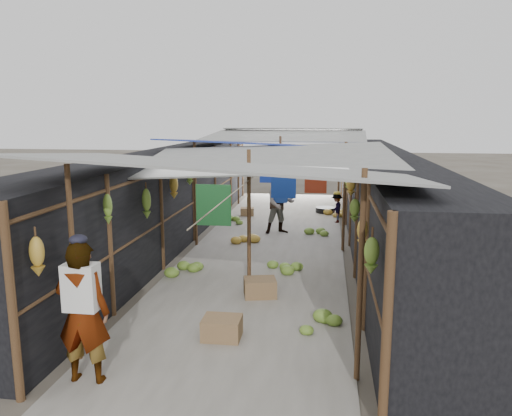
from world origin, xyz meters
The scene contains 14 objects.
ground centered at (0.00, 0.00, 0.00)m, with size 80.00×80.00×0.00m, color #6B6356.
aisle_slab centered at (0.00, 6.50, 0.01)m, with size 3.60×16.00×0.02m, color #9E998E.
stall_left centered at (-2.70, 6.50, 1.15)m, with size 1.40×15.00×2.30m, color black.
stall_right centered at (2.70, 6.50, 1.15)m, with size 1.40×15.00×2.30m, color black.
crate_near centered at (-0.06, 0.87, 0.16)m, with size 0.55×0.44×0.33m, color #886445.
crate_mid centered at (0.25, 2.65, 0.17)m, with size 0.56×0.45×0.34m, color #886445.
crate_back centered at (-1.13, 9.86, 0.13)m, with size 0.42×0.35×0.27m, color #886445.
black_basin centered at (1.36, 10.73, 0.10)m, with size 0.64×0.64×0.19m, color black.
vendor_elderly centered at (-1.45, -0.50, 0.88)m, with size 0.64×0.42×1.77m, color white.
shopper_blue centered at (0.13, 7.59, 0.84)m, with size 0.82×0.64×1.68m, color #1E3C9A.
vendor_seated centered at (1.70, 9.18, 0.45)m, with size 0.58×0.33×0.90m, color #524C47.
market_canopy centered at (0.03, 6.82, 2.41)m, with size 5.62×15.20×2.77m.
hanging_bananas centered at (-0.06, 6.52, 1.67)m, with size 3.96×14.36×0.72m.
floor_bananas centered at (0.04, 6.22, 0.16)m, with size 3.81×9.17×0.35m.
Camera 1 is at (1.37, -5.74, 3.18)m, focal length 35.00 mm.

